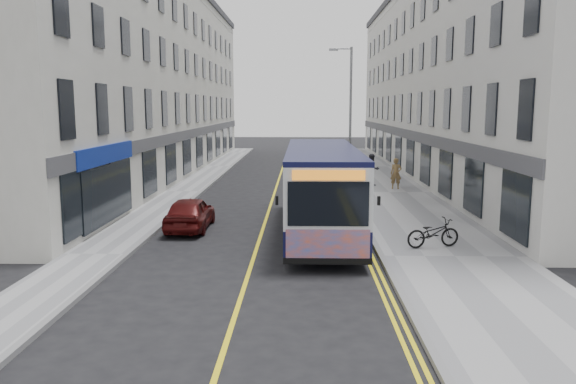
# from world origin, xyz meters

# --- Properties ---
(ground) EXTENTS (140.00, 140.00, 0.00)m
(ground) POSITION_xyz_m (0.00, 0.00, 0.00)
(ground) COLOR black
(ground) RESTS_ON ground
(pavement_east) EXTENTS (4.50, 64.00, 0.12)m
(pavement_east) POSITION_xyz_m (6.25, 12.00, 0.06)
(pavement_east) COLOR gray
(pavement_east) RESTS_ON ground
(pavement_west) EXTENTS (2.00, 64.00, 0.12)m
(pavement_west) POSITION_xyz_m (-5.00, 12.00, 0.06)
(pavement_west) COLOR gray
(pavement_west) RESTS_ON ground
(kerb_east) EXTENTS (0.18, 64.00, 0.13)m
(kerb_east) POSITION_xyz_m (4.00, 12.00, 0.07)
(kerb_east) COLOR slate
(kerb_east) RESTS_ON ground
(kerb_west) EXTENTS (0.18, 64.00, 0.13)m
(kerb_west) POSITION_xyz_m (-4.00, 12.00, 0.07)
(kerb_west) COLOR slate
(kerb_west) RESTS_ON ground
(road_centre_line) EXTENTS (0.12, 64.00, 0.01)m
(road_centre_line) POSITION_xyz_m (0.00, 12.00, 0.00)
(road_centre_line) COLOR yellow
(road_centre_line) RESTS_ON ground
(road_dbl_yellow_inner) EXTENTS (0.10, 64.00, 0.01)m
(road_dbl_yellow_inner) POSITION_xyz_m (3.55, 12.00, 0.00)
(road_dbl_yellow_inner) COLOR yellow
(road_dbl_yellow_inner) RESTS_ON ground
(road_dbl_yellow_outer) EXTENTS (0.10, 64.00, 0.01)m
(road_dbl_yellow_outer) POSITION_xyz_m (3.75, 12.00, 0.00)
(road_dbl_yellow_outer) COLOR yellow
(road_dbl_yellow_outer) RESTS_ON ground
(terrace_east) EXTENTS (6.00, 46.00, 13.00)m
(terrace_east) POSITION_xyz_m (11.50, 21.00, 6.50)
(terrace_east) COLOR silver
(terrace_east) RESTS_ON ground
(terrace_west) EXTENTS (6.00, 46.00, 13.00)m
(terrace_west) POSITION_xyz_m (-9.00, 21.00, 6.50)
(terrace_west) COLOR silver
(terrace_west) RESTS_ON ground
(streetlamp) EXTENTS (1.32, 0.18, 8.00)m
(streetlamp) POSITION_xyz_m (4.17, 14.00, 4.38)
(streetlamp) COLOR gray
(streetlamp) RESTS_ON ground
(city_bus) EXTENTS (2.57, 11.02, 3.20)m
(city_bus) POSITION_xyz_m (2.24, 2.55, 1.75)
(city_bus) COLOR black
(city_bus) RESTS_ON ground
(bicycle) EXTENTS (1.93, 1.10, 0.96)m
(bicycle) POSITION_xyz_m (5.82, -0.12, 0.60)
(bicycle) COLOR black
(bicycle) RESTS_ON pavement_east
(pedestrian_near) EXTENTS (0.66, 0.45, 1.73)m
(pedestrian_near) POSITION_xyz_m (6.79, 13.20, 0.98)
(pedestrian_near) COLOR olive
(pedestrian_near) RESTS_ON pavement_east
(pedestrian_far) EXTENTS (1.12, 1.02, 1.86)m
(pedestrian_far) POSITION_xyz_m (5.60, 14.36, 1.05)
(pedestrian_far) COLOR black
(pedestrian_far) RESTS_ON pavement_east
(car_white) EXTENTS (2.10, 4.61, 1.47)m
(car_white) POSITION_xyz_m (3.20, 21.93, 0.73)
(car_white) COLOR silver
(car_white) RESTS_ON ground
(car_maroon) EXTENTS (1.53, 3.79, 1.29)m
(car_maroon) POSITION_xyz_m (-2.80, 2.91, 0.64)
(car_maroon) COLOR #480C0C
(car_maroon) RESTS_ON ground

